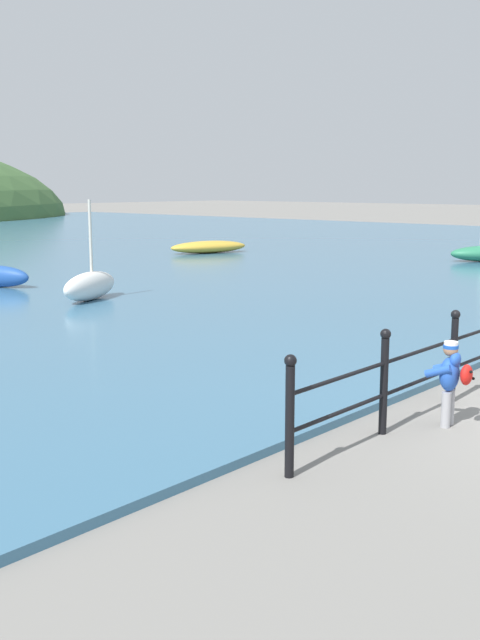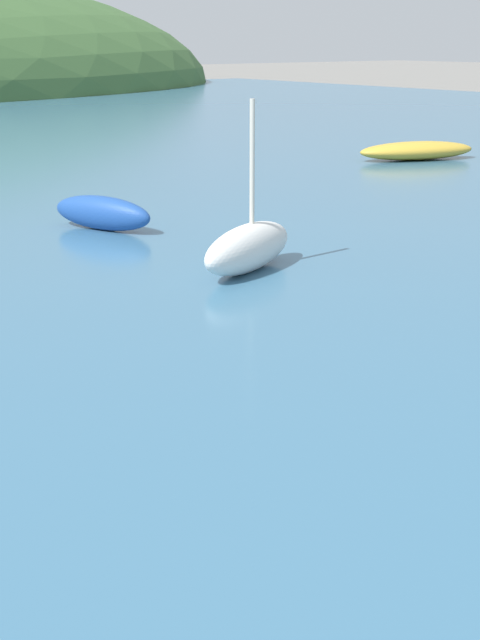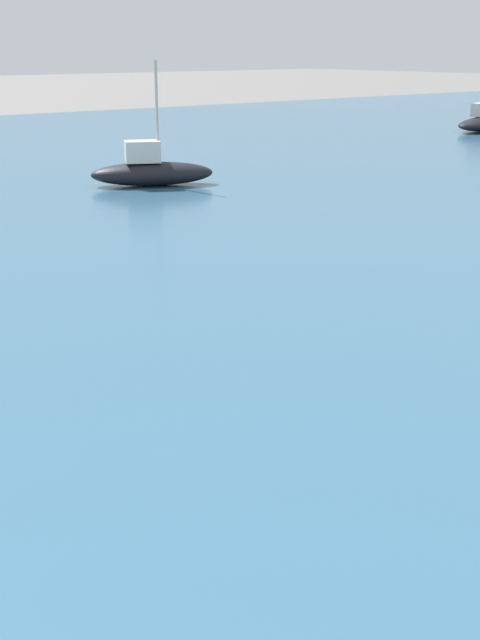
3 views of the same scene
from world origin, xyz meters
The scene contains 1 object.
boat_red_dinghy centered at (-15.70, 14.48, 0.47)m, with size 2.39×3.23×3.05m.
Camera 3 is at (3.16, 2.06, 3.49)m, focal length 50.00 mm.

